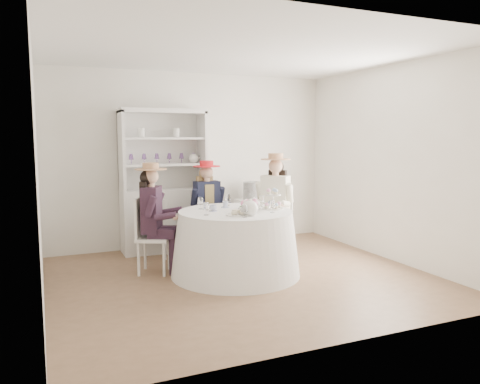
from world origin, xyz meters
name	(u,v)px	position (x,y,z in m)	size (l,w,h in m)	color
ground	(243,278)	(0.00, 0.00, 0.00)	(4.50, 4.50, 0.00)	brown
ceiling	(243,51)	(0.00, 0.00, 2.70)	(4.50, 4.50, 0.00)	white
wall_back	(193,160)	(0.00, 2.00, 1.35)	(4.50, 4.50, 0.00)	silver
wall_front	(343,184)	(0.00, -2.00, 1.35)	(4.50, 4.50, 0.00)	silver
wall_left	(38,174)	(-2.25, 0.00, 1.35)	(4.50, 4.50, 0.00)	silver
wall_right	(393,164)	(2.25, 0.00, 1.35)	(4.50, 4.50, 0.00)	silver
tea_table	(235,243)	(-0.03, 0.17, 0.40)	(1.61, 1.61, 0.81)	white
hutch	(164,201)	(-0.54, 1.77, 0.75)	(1.43, 0.92, 2.12)	silver
side_table	(252,221)	(0.89, 1.69, 0.35)	(0.45, 0.45, 0.71)	silver
hatbox	(252,191)	(0.89, 1.69, 0.85)	(0.29, 0.29, 0.29)	black
guest_left	(154,211)	(-0.94, 0.65, 0.79)	(0.59, 0.54, 1.40)	silver
guest_mid	(207,202)	(-0.04, 1.21, 0.78)	(0.50, 0.52, 1.38)	silver
guest_right	(275,199)	(0.82, 0.76, 0.84)	(0.63, 0.62, 1.49)	silver
spare_chair	(155,227)	(-0.77, 1.33, 0.46)	(0.46, 0.46, 0.86)	silver
teacup_a	(213,209)	(-0.30, 0.24, 0.84)	(0.09, 0.09, 0.07)	white
teacup_b	(225,205)	(-0.05, 0.46, 0.85)	(0.08, 0.08, 0.07)	white
teacup_c	(245,205)	(0.18, 0.36, 0.85)	(0.10, 0.10, 0.08)	white
flower_bowl	(252,207)	(0.19, 0.17, 0.84)	(0.23, 0.23, 0.06)	white
flower_arrangement	(251,203)	(0.14, 0.08, 0.90)	(0.20, 0.19, 0.07)	pink
table_teapot	(250,208)	(-0.01, -0.21, 0.89)	(0.27, 0.19, 0.20)	white
sandwich_plate	(238,214)	(-0.13, -0.13, 0.82)	(0.28, 0.28, 0.06)	white
cupcake_stand	(273,202)	(0.46, 0.13, 0.90)	(0.27, 0.27, 0.25)	white
stemware_set	(235,205)	(-0.03, 0.17, 0.88)	(0.95, 0.99, 0.15)	white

